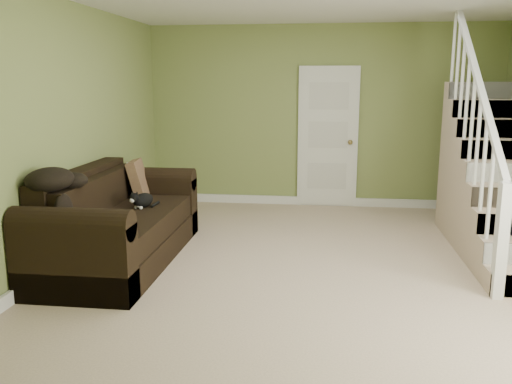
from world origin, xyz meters
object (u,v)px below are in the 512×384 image
(sofa, at_px, (116,227))
(side_table, at_px, (137,203))
(cat, at_px, (142,200))
(banana, at_px, (103,227))

(sofa, height_order, side_table, sofa)
(side_table, bearing_deg, cat, -67.32)
(side_table, height_order, banana, side_table)
(sofa, distance_m, side_table, 1.34)
(sofa, distance_m, cat, 0.39)
(cat, relative_size, banana, 2.31)
(side_table, xyz_separation_m, banana, (0.38, -1.94, 0.23))
(sofa, relative_size, side_table, 2.87)
(sofa, bearing_deg, side_table, 100.52)
(side_table, bearing_deg, sofa, -79.48)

